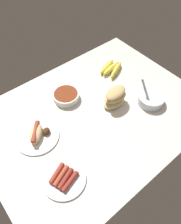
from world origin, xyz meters
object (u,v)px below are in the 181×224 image
object	(u,v)px
bowl_coleslaw	(151,99)
banana_bunch	(111,68)
bowl_chili	(66,96)
bread_stack	(115,97)
plate_hotdog_assembled	(37,134)
plate_sausages	(64,178)

from	to	relation	value
bowl_coleslaw	banana_bunch	world-z (taller)	bowl_coleslaw
bowl_chili	banana_bunch	world-z (taller)	bowl_chili
bread_stack	bowl_coleslaw	world-z (taller)	bowl_coleslaw
bowl_coleslaw	banana_bunch	size ratio (longest dim) A/B	0.82
bowl_coleslaw	banana_bunch	distance (cm)	34.05
bowl_coleslaw	plate_hotdog_assembled	bearing A→B (deg)	-18.71
bread_stack	banana_bunch	bearing A→B (deg)	-129.25
bowl_chili	bowl_coleslaw	world-z (taller)	bowl_coleslaw
banana_bunch	bowl_coleslaw	bearing A→B (deg)	87.91
plate_hotdog_assembled	banana_bunch	distance (cm)	64.32
bread_stack	banana_bunch	xyz separation A→B (cm)	(-17.88, -21.88, -3.52)
plate_hotdog_assembled	plate_sausages	bearing A→B (deg)	84.75
plate_sausages	plate_hotdog_assembled	bearing A→B (deg)	-95.25
bowl_chili	plate_hotdog_assembled	size ratio (longest dim) A/B	0.66
bowl_coleslaw	banana_bunch	bearing A→B (deg)	-92.09
bread_stack	plate_sausages	size ratio (longest dim) A/B	0.76
plate_hotdog_assembled	banana_bunch	bearing A→B (deg)	-168.24
bread_stack	bowl_coleslaw	size ratio (longest dim) A/B	1.03
bowl_coleslaw	plate_sausages	bearing A→B (deg)	5.25
plate_sausages	bread_stack	bearing A→B (deg)	-159.24
bowl_chili	plate_hotdog_assembled	distance (cm)	28.85
bread_stack	plate_sausages	world-z (taller)	bread_stack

